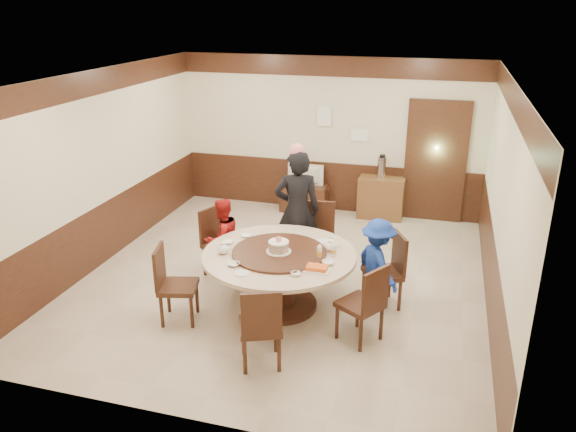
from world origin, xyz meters
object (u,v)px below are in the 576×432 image
(tv_stand, at_px, (304,198))
(television, at_px, (305,175))
(banquet_table, at_px, (279,269))
(person_standing, at_px, (297,211))
(side_cabinet, at_px, (381,198))
(person_red, at_px, (222,238))
(person_blue, at_px, (378,264))
(thermos, at_px, (382,167))
(shrimp_platter, at_px, (317,269))
(birthday_cake, at_px, (279,246))

(tv_stand, relative_size, television, 1.26)
(banquet_table, distance_m, person_standing, 1.21)
(tv_stand, distance_m, side_cabinet, 1.42)
(banquet_table, height_order, person_red, person_red)
(person_blue, bearing_deg, person_red, 43.58)
(person_red, relative_size, tv_stand, 1.36)
(banquet_table, distance_m, thermos, 3.66)
(television, bearing_deg, shrimp_platter, 108.49)
(thermos, bearing_deg, television, -178.77)
(person_blue, distance_m, shrimp_platter, 0.94)
(person_blue, bearing_deg, television, -10.45)
(person_standing, relative_size, side_cabinet, 2.23)
(tv_stand, xyz_separation_m, thermos, (1.39, 0.03, 0.69))
(banquet_table, bearing_deg, person_blue, 16.24)
(person_blue, xyz_separation_m, tv_stand, (-1.75, 3.17, -0.35))
(person_standing, xyz_separation_m, shrimp_platter, (0.64, -1.49, -0.11))
(person_blue, relative_size, side_cabinet, 1.49)
(thermos, bearing_deg, person_red, -122.17)
(banquet_table, bearing_deg, thermos, 76.88)
(person_standing, distance_m, shrimp_platter, 1.63)
(birthday_cake, height_order, side_cabinet, birthday_cake)
(birthday_cake, bearing_deg, person_standing, 93.74)
(birthday_cake, bearing_deg, tv_stand, 99.12)
(banquet_table, xyz_separation_m, shrimp_platter, (0.56, -0.34, 0.24))
(tv_stand, bearing_deg, person_red, -98.78)
(tv_stand, bearing_deg, banquet_table, -80.82)
(banquet_table, height_order, birthday_cake, birthday_cake)
(banquet_table, bearing_deg, birthday_cake, -92.59)
(thermos, bearing_deg, tv_stand, -178.77)
(person_red, bearing_deg, person_standing, 149.02)
(person_red, xyz_separation_m, birthday_cake, (1.01, -0.64, 0.27))
(tv_stand, xyz_separation_m, side_cabinet, (1.41, 0.03, 0.12))
(birthday_cake, xyz_separation_m, side_cabinet, (0.84, 3.56, -0.48))
(person_standing, relative_size, television, 2.64)
(side_cabinet, relative_size, thermos, 2.11)
(shrimp_platter, bearing_deg, birthday_cake, 150.27)
(thermos, bearing_deg, side_cabinet, 0.00)
(person_red, bearing_deg, birthday_cake, 87.19)
(shrimp_platter, height_order, side_cabinet, shrimp_platter)
(person_blue, bearing_deg, side_cabinet, -33.29)
(tv_stand, height_order, television, television)
(thermos, bearing_deg, person_standing, -110.70)
(shrimp_platter, bearing_deg, side_cabinet, 85.85)
(birthday_cake, bearing_deg, television, 99.12)
(birthday_cake, relative_size, shrimp_platter, 1.05)
(person_standing, bearing_deg, person_red, 12.24)
(tv_stand, bearing_deg, television, 0.00)
(person_red, xyz_separation_m, shrimp_platter, (1.58, -0.96, 0.20))
(banquet_table, xyz_separation_m, person_red, (-1.02, 0.62, 0.05))
(side_cabinet, bearing_deg, person_red, -122.39)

